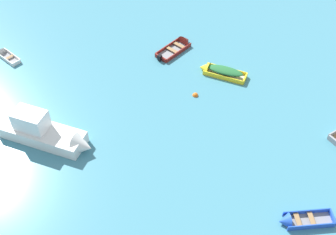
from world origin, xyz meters
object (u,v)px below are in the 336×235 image
object	(u,v)px
rowboat_yellow_near_right	(218,71)
mooring_buoy_outer_edge	(195,95)
rowboat_maroon_near_left	(181,45)
motor_launch_white_back_row_center	(47,133)
rowboat_white_back_row_right	(4,54)
rowboat_blue_cluster_outer	(296,221)

from	to	relation	value
rowboat_yellow_near_right	mooring_buoy_outer_edge	size ratio (longest dim) A/B	8.88
rowboat_maroon_near_left	motor_launch_white_back_row_center	bearing A→B (deg)	-122.21
rowboat_maroon_near_left	rowboat_white_back_row_right	distance (m)	15.28
rowboat_white_back_row_right	rowboat_maroon_near_left	bearing A→B (deg)	13.62
rowboat_blue_cluster_outer	rowboat_yellow_near_right	size ratio (longest dim) A/B	0.85
rowboat_maroon_near_left	mooring_buoy_outer_edge	distance (m)	6.51
mooring_buoy_outer_edge	rowboat_blue_cluster_outer	bearing A→B (deg)	-55.29
motor_launch_white_back_row_center	rowboat_yellow_near_right	xyz separation A→B (m)	(11.27, 9.08, -0.45)
rowboat_white_back_row_right	mooring_buoy_outer_edge	bearing A→B (deg)	-8.81
motor_launch_white_back_row_center	rowboat_blue_cluster_outer	distance (m)	17.31
rowboat_maroon_near_left	mooring_buoy_outer_edge	bearing A→B (deg)	-72.49
motor_launch_white_back_row_center	rowboat_blue_cluster_outer	bearing A→B (deg)	-13.61
mooring_buoy_outer_edge	motor_launch_white_back_row_center	bearing A→B (deg)	-147.74
rowboat_yellow_near_right	rowboat_white_back_row_right	distance (m)	18.35
rowboat_maroon_near_left	rowboat_yellow_near_right	world-z (taller)	rowboat_maroon_near_left
rowboat_blue_cluster_outer	mooring_buoy_outer_edge	bearing A→B (deg)	124.71
rowboat_blue_cluster_outer	rowboat_white_back_row_right	distance (m)	27.11
rowboat_maroon_near_left	rowboat_blue_cluster_outer	size ratio (longest dim) A/B	1.10
rowboat_blue_cluster_outer	rowboat_maroon_near_left	bearing A→B (deg)	118.82
motor_launch_white_back_row_center	rowboat_yellow_near_right	world-z (taller)	motor_launch_white_back_row_center
mooring_buoy_outer_edge	rowboat_white_back_row_right	bearing A→B (deg)	171.19
rowboat_yellow_near_right	mooring_buoy_outer_edge	bearing A→B (deg)	-117.67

